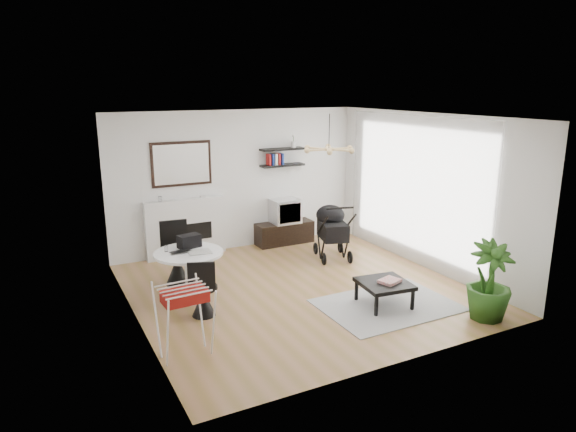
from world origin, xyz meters
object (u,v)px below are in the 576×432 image
fireplace (185,221)px  tv_console (284,233)px  stroller (332,233)px  dining_table (189,268)px  drying_rack (185,320)px  potted_plant (489,281)px  crt_tv (285,211)px  coffee_table (384,284)px

fireplace → tv_console: bearing=-4.0°
tv_console → stroller: (0.40, -1.18, 0.25)m
dining_table → stroller: size_ratio=0.94×
drying_rack → stroller: (3.48, 2.31, 0.01)m
fireplace → tv_console: fireplace is taller
stroller → potted_plant: 3.26m
tv_console → crt_tv: crt_tv is taller
drying_rack → potted_plant: bearing=-15.6°
drying_rack → potted_plant: potted_plant is taller
stroller → potted_plant: (0.51, -3.21, 0.08)m
crt_tv → tv_console: bearing=162.8°
dining_table → crt_tv: bearing=36.2°
potted_plant → crt_tv: bearing=101.5°
crt_tv → stroller: 1.26m
potted_plant → tv_console: bearing=101.7°
drying_rack → potted_plant: (3.99, -0.90, 0.09)m
stroller → potted_plant: bearing=-64.5°
tv_console → fireplace: bearing=176.0°
tv_console → potted_plant: bearing=-78.3°
drying_rack → potted_plant: 4.09m
tv_console → potted_plant: (0.91, -4.39, 0.33)m
crt_tv → dining_table: bearing=-143.8°
fireplace → coffee_table: bearing=-61.6°
tv_console → coffee_table: (-0.09, -3.40, 0.11)m
stroller → dining_table: bearing=-150.3°
crt_tv → drying_rack: size_ratio=0.63×
tv_console → drying_rack: bearing=-131.5°
fireplace → stroller: bearing=-28.8°
fireplace → dining_table: fireplace is taller
tv_console → stroller: 1.27m
stroller → drying_rack: bearing=-129.9°
tv_console → dining_table: dining_table is taller
coffee_table → crt_tv: bearing=88.3°
fireplace → dining_table: 2.09m
crt_tv → coffee_table: (-0.10, -3.40, -0.36)m
dining_table → stroller: bearing=13.2°
stroller → coffee_table: size_ratio=1.42×
tv_console → dining_table: size_ratio=1.15×
fireplace → potted_plant: fireplace is taller
fireplace → tv_console: 2.06m
drying_rack → stroller: size_ratio=0.80×
coffee_table → potted_plant: (1.00, -0.99, 0.22)m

